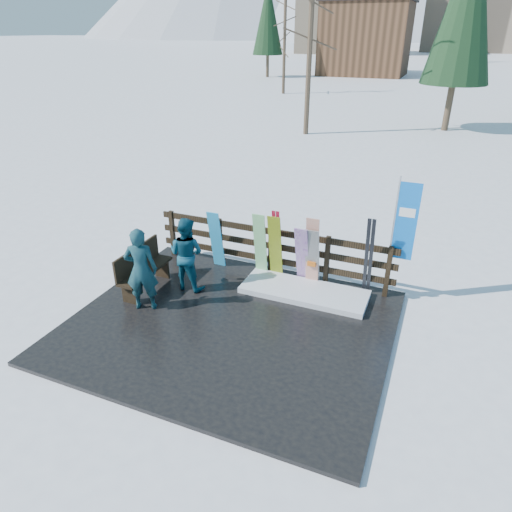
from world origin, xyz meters
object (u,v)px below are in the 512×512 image
at_px(snowboard_4, 312,258).
at_px(snowboard_1, 260,245).
at_px(bench, 142,268).
at_px(person_back, 186,254).
at_px(snowboard_2, 275,248).
at_px(snowboard_5, 312,253).
at_px(snowboard_0, 216,240).
at_px(snowboard_3, 302,256).
at_px(person_front, 141,270).
at_px(rental_flag, 402,226).

bearing_deg(snowboard_4, snowboard_1, 180.00).
distance_m(bench, snowboard_4, 3.64).
bearing_deg(bench, snowboard_1, 35.25).
distance_m(snowboard_4, person_back, 2.68).
relative_size(snowboard_1, snowboard_2, 0.99).
bearing_deg(snowboard_5, snowboard_0, 180.00).
height_order(snowboard_0, snowboard_5, snowboard_5).
relative_size(snowboard_3, snowboard_4, 1.02).
distance_m(snowboard_0, snowboard_5, 2.30).
bearing_deg(person_front, person_back, -134.01).
relative_size(snowboard_4, person_back, 0.89).
height_order(bench, snowboard_3, snowboard_3).
xyz_separation_m(snowboard_2, rental_flag, (2.56, 0.27, 0.82)).
height_order(snowboard_1, snowboard_4, snowboard_1).
height_order(snowboard_2, rental_flag, rental_flag).
height_order(snowboard_0, snowboard_1, snowboard_1).
bearing_deg(snowboard_5, snowboard_1, 180.00).
bearing_deg(snowboard_3, rental_flag, 7.92).
distance_m(snowboard_2, snowboard_3, 0.62).
xyz_separation_m(bench, snowboard_4, (3.32, 1.50, 0.19)).
bearing_deg(bench, person_front, -53.49).
bearing_deg(snowboard_5, person_front, -143.50).
relative_size(snowboard_4, snowboard_5, 0.87).
bearing_deg(snowboard_3, bench, -154.20).
height_order(snowboard_3, snowboard_4, snowboard_3).
bearing_deg(rental_flag, snowboard_1, -174.71).
relative_size(snowboard_0, snowboard_5, 0.88).
bearing_deg(snowboard_2, snowboard_0, 180.00).
bearing_deg(person_front, rental_flag, -175.66).
relative_size(snowboard_2, snowboard_5, 0.96).
height_order(snowboard_2, person_back, person_back).
bearing_deg(snowboard_3, person_back, -154.54).
relative_size(snowboard_1, snowboard_5, 0.95).
xyz_separation_m(snowboard_1, person_front, (-1.66, -2.11, 0.09)).
height_order(snowboard_2, person_front, person_front).
bearing_deg(snowboard_2, snowboard_4, 0.00).
bearing_deg(bench, snowboard_5, 24.29).
xyz_separation_m(snowboard_2, person_back, (-1.62, -1.06, 0.03)).
bearing_deg(rental_flag, snowboard_2, -173.98).
height_order(snowboard_1, snowboard_2, snowboard_2).
distance_m(snowboard_4, snowboard_5, 0.12).
bearing_deg(snowboard_5, person_back, -156.57).
bearing_deg(snowboard_1, rental_flag, 5.29).
xyz_separation_m(snowboard_1, snowboard_5, (1.20, -0.00, 0.04)).
relative_size(snowboard_3, rental_flag, 0.56).
distance_m(snowboard_3, person_back, 2.48).
bearing_deg(snowboard_5, bench, -155.71).
distance_m(snowboard_1, snowboard_3, 0.98).
height_order(snowboard_2, snowboard_4, snowboard_2).
height_order(snowboard_2, snowboard_5, snowboard_5).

